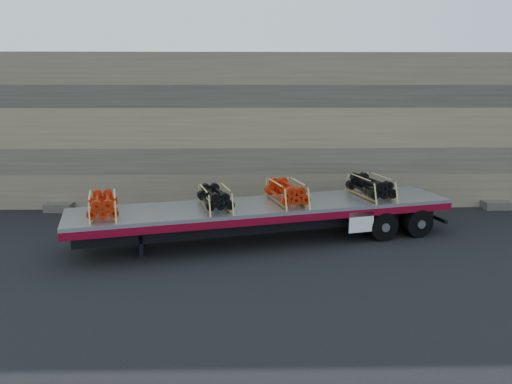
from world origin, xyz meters
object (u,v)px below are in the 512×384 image
at_px(bundle_rear, 371,187).
at_px(bundle_midfront, 215,198).
at_px(bundle_midrear, 286,192).
at_px(trailer, 265,222).
at_px(bundle_front, 103,205).

bearing_deg(bundle_rear, bundle_midfront, 180.00).
bearing_deg(bundle_rear, bundle_midrear, 180.00).
bearing_deg(trailer, bundle_midfront, 180.00).
xyz_separation_m(bundle_front, bundle_midfront, (3.66, 0.98, -0.00)).
bearing_deg(bundle_front, bundle_midrear, 0.00).
relative_size(trailer, bundle_midfront, 7.24).
bearing_deg(bundle_midrear, bundle_midfront, -180.00).
height_order(bundle_midfront, bundle_rear, bundle_rear).
relative_size(bundle_front, bundle_midfront, 1.00).
distance_m(trailer, bundle_midrear, 1.34).
height_order(trailer, bundle_front, bundle_front).
relative_size(bundle_midfront, bundle_midrear, 0.92).
height_order(bundle_front, bundle_midrear, bundle_midrear).
distance_m(bundle_front, bundle_rear, 9.90).
xyz_separation_m(trailer, bundle_front, (-5.45, -1.46, 1.04)).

